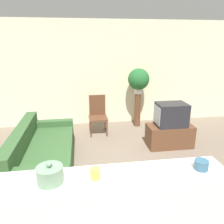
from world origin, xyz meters
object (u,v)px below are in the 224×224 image
(couch, at_px, (43,155))
(decorative_bowl, at_px, (50,175))
(television, at_px, (171,114))
(wooden_chair, at_px, (98,113))
(potted_plant, at_px, (139,80))

(couch, distance_m, decorative_bowl, 2.07)
(couch, xyz_separation_m, decorative_bowl, (0.41, -1.86, 0.79))
(television, relative_size, wooden_chair, 0.68)
(couch, bearing_deg, wooden_chair, 53.70)
(television, bearing_deg, wooden_chair, 146.14)
(television, height_order, wooden_chair, television)
(wooden_chair, relative_size, decorative_bowl, 4.05)
(couch, relative_size, television, 3.21)
(couch, relative_size, wooden_chair, 2.17)
(wooden_chair, bearing_deg, television, -33.86)
(couch, xyz_separation_m, potted_plant, (2.18, 1.80, 0.97))
(television, distance_m, wooden_chair, 1.76)
(decorative_bowl, bearing_deg, potted_plant, 64.30)
(television, height_order, decorative_bowl, decorative_bowl)
(potted_plant, height_order, decorative_bowl, potted_plant)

